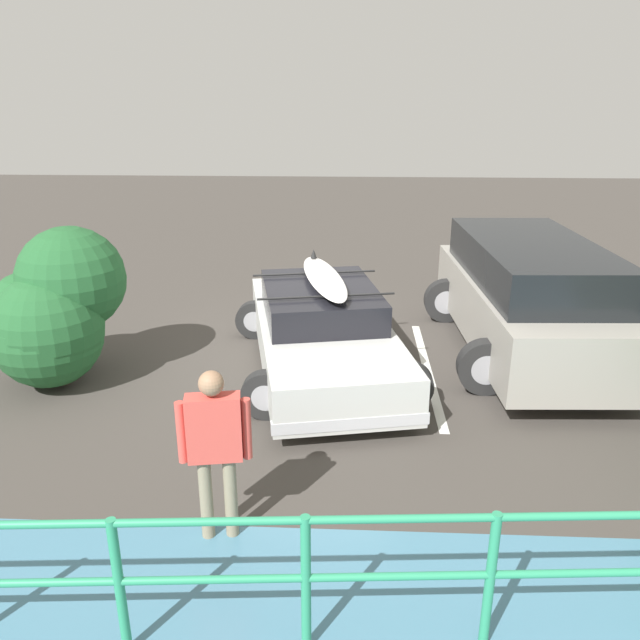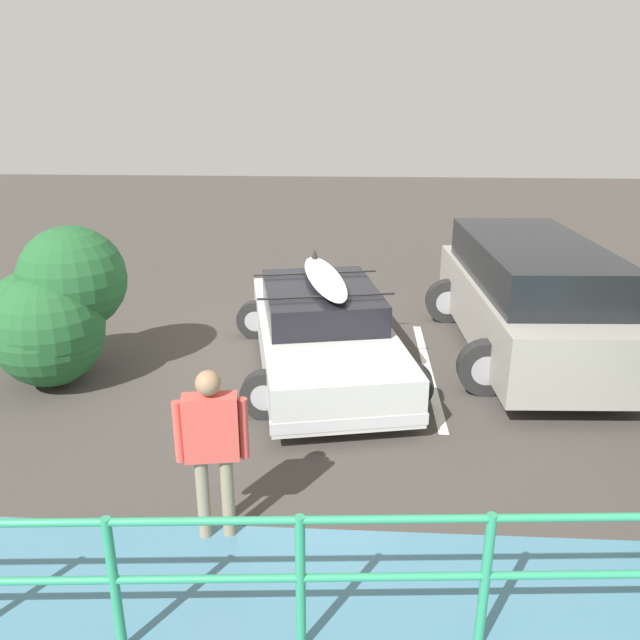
{
  "view_description": "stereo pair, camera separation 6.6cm",
  "coord_description": "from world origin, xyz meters",
  "px_view_note": "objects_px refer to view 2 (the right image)",
  "views": [
    {
      "loc": [
        -0.62,
        8.67,
        3.7
      ],
      "look_at": [
        -0.25,
        1.08,
        0.95
      ],
      "focal_mm": 35.0,
      "sensor_mm": 36.0,
      "label": 1
    },
    {
      "loc": [
        -0.68,
        8.67,
        3.7
      ],
      "look_at": [
        -0.25,
        1.08,
        0.95
      ],
      "focal_mm": 35.0,
      "sensor_mm": 36.0,
      "label": 2
    }
  ],
  "objects_px": {
    "suv_car": "(528,296)",
    "person_bystander": "(212,440)",
    "sedan_car": "(322,330)",
    "bush_near_left": "(53,315)"
  },
  "relations": [
    {
      "from": "person_bystander",
      "to": "suv_car",
      "type": "bearing_deg",
      "value": -130.3
    },
    {
      "from": "suv_car",
      "to": "person_bystander",
      "type": "xyz_separation_m",
      "value": [
        3.75,
        4.43,
        0.07
      ]
    },
    {
      "from": "suv_car",
      "to": "bush_near_left",
      "type": "relative_size",
      "value": 2.32
    },
    {
      "from": "sedan_car",
      "to": "person_bystander",
      "type": "distance_m",
      "value": 3.79
    },
    {
      "from": "sedan_car",
      "to": "bush_near_left",
      "type": "xyz_separation_m",
      "value": [
        3.56,
        0.63,
        0.37
      ]
    },
    {
      "from": "bush_near_left",
      "to": "person_bystander",
      "type": "bearing_deg",
      "value": 132.71
    },
    {
      "from": "sedan_car",
      "to": "person_bystander",
      "type": "height_order",
      "value": "person_bystander"
    },
    {
      "from": "sedan_car",
      "to": "bush_near_left",
      "type": "relative_size",
      "value": 2.2
    },
    {
      "from": "person_bystander",
      "to": "bush_near_left",
      "type": "relative_size",
      "value": 0.76
    },
    {
      "from": "person_bystander",
      "to": "bush_near_left",
      "type": "height_order",
      "value": "bush_near_left"
    }
  ]
}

